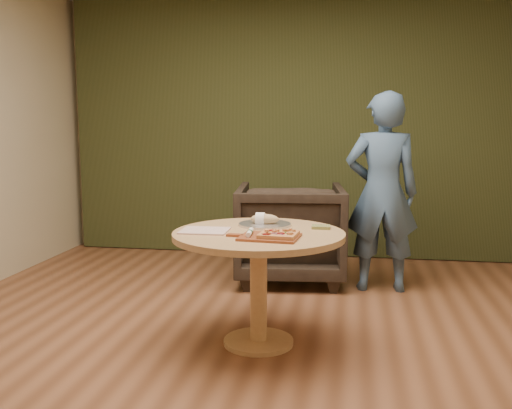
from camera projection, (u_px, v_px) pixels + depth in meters
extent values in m
cube|color=#925B3A|center=(237.00, 361.00, 3.51)|extent=(5.00, 6.00, 0.02)
cube|color=beige|center=(291.00, 126.00, 6.24)|extent=(5.00, 0.02, 2.80)
cube|color=#2C3317|center=(290.00, 126.00, 6.13)|extent=(4.80, 0.14, 2.78)
cylinder|color=tan|center=(259.00, 341.00, 3.75)|extent=(0.46, 0.46, 0.03)
cylinder|color=tan|center=(259.00, 291.00, 3.70)|extent=(0.11, 0.11, 0.68)
cylinder|color=tan|center=(259.00, 235.00, 3.65)|extent=(1.11, 1.11, 0.04)
cube|color=brown|center=(270.00, 237.00, 3.44)|extent=(0.37, 0.31, 0.01)
cube|color=brown|center=(235.00, 235.00, 3.50)|extent=(0.10, 0.06, 0.01)
cube|color=tan|center=(279.00, 235.00, 3.43)|extent=(0.24, 0.24, 0.02)
cylinder|color=#650D0D|center=(271.00, 230.00, 3.49)|extent=(0.04, 0.04, 0.00)
cylinder|color=#650D0D|center=(290.00, 234.00, 3.39)|extent=(0.04, 0.04, 0.00)
cylinder|color=#650D0D|center=(266.00, 234.00, 3.37)|extent=(0.05, 0.05, 0.00)
cylinder|color=#650D0D|center=(281.00, 233.00, 3.40)|extent=(0.05, 0.05, 0.00)
cube|color=#D38A4F|center=(269.00, 233.00, 3.37)|extent=(0.02, 0.02, 0.01)
cube|color=#D38A4F|center=(290.00, 230.00, 3.49)|extent=(0.02, 0.02, 0.01)
cube|color=#D38A4F|center=(274.00, 232.00, 3.42)|extent=(0.03, 0.03, 0.01)
cube|color=#D38A4F|center=(291.00, 234.00, 3.36)|extent=(0.03, 0.03, 0.01)
cube|color=#D38A4F|center=(277.00, 230.00, 3.46)|extent=(0.03, 0.03, 0.01)
cube|color=#D38A4F|center=(268.00, 233.00, 3.39)|extent=(0.02, 0.02, 0.01)
cube|color=#D38A4F|center=(294.00, 231.00, 3.45)|extent=(0.02, 0.02, 0.01)
cube|color=#D38A4F|center=(287.00, 230.00, 3.47)|extent=(0.03, 0.03, 0.01)
cube|color=#D38A4F|center=(284.00, 230.00, 3.46)|extent=(0.02, 0.02, 0.01)
cube|color=#D38A4F|center=(267.00, 231.00, 3.45)|extent=(0.03, 0.03, 0.01)
cube|color=#D38A4F|center=(268.00, 233.00, 3.39)|extent=(0.02, 0.02, 0.01)
cube|color=#2F661F|center=(286.00, 232.00, 3.44)|extent=(0.01, 0.01, 0.00)
cube|color=#2F661F|center=(286.00, 233.00, 3.41)|extent=(0.01, 0.01, 0.00)
cube|color=#2F661F|center=(275.00, 234.00, 3.39)|extent=(0.01, 0.01, 0.00)
cube|color=#2F661F|center=(288.00, 234.00, 3.37)|extent=(0.01, 0.01, 0.00)
cube|color=#2F661F|center=(290.00, 234.00, 3.38)|extent=(0.01, 0.01, 0.00)
cube|color=#2F661F|center=(280.00, 232.00, 3.43)|extent=(0.01, 0.01, 0.00)
cube|color=#2F661F|center=(262.00, 234.00, 3.38)|extent=(0.01, 0.01, 0.00)
cube|color=#2F661F|center=(291.00, 232.00, 3.45)|extent=(0.01, 0.01, 0.00)
cube|color=#954B76|center=(282.00, 234.00, 3.36)|extent=(0.03, 0.02, 0.00)
cube|color=#954B76|center=(276.00, 234.00, 3.38)|extent=(0.03, 0.02, 0.00)
cube|color=#954B76|center=(271.00, 234.00, 3.39)|extent=(0.03, 0.01, 0.00)
cube|color=#954B76|center=(274.00, 231.00, 3.47)|extent=(0.01, 0.03, 0.00)
cube|color=#954B76|center=(275.00, 233.00, 3.41)|extent=(0.03, 0.01, 0.00)
cylinder|color=white|center=(250.00, 232.00, 3.47)|extent=(0.04, 0.17, 0.03)
cylinder|color=#194C26|center=(250.00, 232.00, 3.47)|extent=(0.04, 0.03, 0.03)
cube|color=silver|center=(252.00, 229.00, 3.57)|extent=(0.02, 0.04, 0.00)
cube|color=white|center=(205.00, 231.00, 3.66)|extent=(0.31, 0.26, 0.01)
cylinder|color=silver|center=(265.00, 225.00, 3.87)|extent=(0.35, 0.35, 0.01)
cylinder|color=silver|center=(265.00, 224.00, 3.87)|extent=(0.36, 0.36, 0.02)
ellipsoid|color=tan|center=(265.00, 219.00, 3.86)|extent=(0.19, 0.08, 0.07)
cylinder|color=white|center=(260.00, 219.00, 3.87)|extent=(0.06, 0.09, 0.09)
cube|color=#585F2B|center=(321.00, 227.00, 3.76)|extent=(0.12, 0.10, 0.02)
imported|color=black|center=(290.00, 227.00, 5.22)|extent=(1.05, 0.99, 0.98)
imported|color=#426285|center=(382.00, 193.00, 4.85)|extent=(0.65, 0.46, 1.70)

